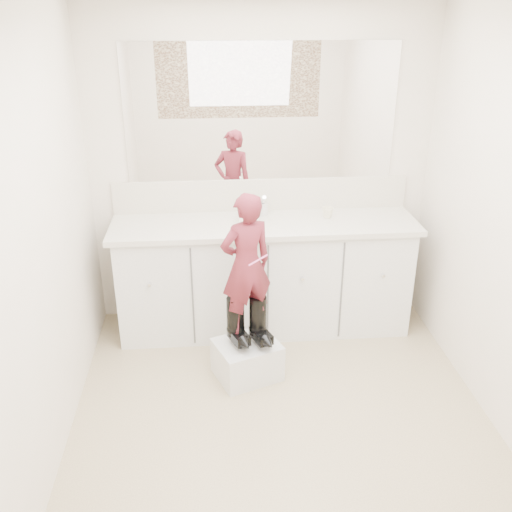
{
  "coord_description": "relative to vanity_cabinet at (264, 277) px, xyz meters",
  "views": [
    {
      "loc": [
        -0.4,
        -2.73,
        2.4
      ],
      "look_at": [
        -0.11,
        0.62,
        0.88
      ],
      "focal_mm": 40.0,
      "sensor_mm": 36.0,
      "label": 1
    }
  ],
  "objects": [
    {
      "name": "floor",
      "position": [
        0.0,
        -1.23,
        -0.42
      ],
      "size": [
        3.0,
        3.0,
        0.0
      ],
      "primitive_type": "plane",
      "color": "#927B5F",
      "rests_on": "ground"
    },
    {
      "name": "ceiling",
      "position": [
        0.0,
        -1.23,
        1.97
      ],
      "size": [
        3.0,
        3.0,
        0.0
      ],
      "primitive_type": "plane",
      "rotation": [
        3.14,
        0.0,
        0.0
      ],
      "color": "white",
      "rests_on": "wall_back"
    },
    {
      "name": "wall_back",
      "position": [
        0.0,
        0.27,
        0.77
      ],
      "size": [
        2.6,
        0.0,
        2.6
      ],
      "primitive_type": "plane",
      "rotation": [
        1.57,
        0.0,
        0.0
      ],
      "color": "beige",
      "rests_on": "floor"
    },
    {
      "name": "wall_front",
      "position": [
        0.0,
        -2.73,
        0.77
      ],
      "size": [
        2.6,
        0.0,
        2.6
      ],
      "primitive_type": "plane",
      "rotation": [
        -1.57,
        0.0,
        0.0
      ],
      "color": "beige",
      "rests_on": "floor"
    },
    {
      "name": "wall_left",
      "position": [
        -1.3,
        -1.23,
        0.78
      ],
      "size": [
        0.0,
        3.0,
        3.0
      ],
      "primitive_type": "plane",
      "rotation": [
        1.57,
        0.0,
        1.57
      ],
      "color": "beige",
      "rests_on": "floor"
    },
    {
      "name": "vanity_cabinet",
      "position": [
        0.0,
        0.0,
        0.0
      ],
      "size": [
        2.2,
        0.55,
        0.85
      ],
      "primitive_type": "cube",
      "color": "silver",
      "rests_on": "floor"
    },
    {
      "name": "countertop",
      "position": [
        0.0,
        -0.01,
        0.45
      ],
      "size": [
        2.28,
        0.58,
        0.04
      ],
      "primitive_type": "cube",
      "color": "beige",
      "rests_on": "vanity_cabinet"
    },
    {
      "name": "backsplash",
      "position": [
        0.0,
        0.26,
        0.59
      ],
      "size": [
        2.28,
        0.03,
        0.25
      ],
      "primitive_type": "cube",
      "color": "beige",
      "rests_on": "countertop"
    },
    {
      "name": "mirror",
      "position": [
        0.0,
        0.26,
        1.22
      ],
      "size": [
        2.0,
        0.02,
        1.0
      ],
      "primitive_type": "cube",
      "color": "white",
      "rests_on": "wall_back"
    },
    {
      "name": "dot_panel",
      "position": [
        0.0,
        -2.71,
        1.22
      ],
      "size": [
        2.0,
        0.01,
        1.2
      ],
      "primitive_type": "cube",
      "color": "#472819",
      "rests_on": "wall_front"
    },
    {
      "name": "faucet",
      "position": [
        0.0,
        0.15,
        0.52
      ],
      "size": [
        0.08,
        0.08,
        0.1
      ],
      "primitive_type": "cylinder",
      "color": "silver",
      "rests_on": "countertop"
    },
    {
      "name": "cup",
      "position": [
        0.48,
        0.05,
        0.51
      ],
      "size": [
        0.11,
        0.11,
        0.08
      ],
      "primitive_type": "imported",
      "rotation": [
        0.0,
        0.0,
        -0.26
      ],
      "color": "#EEE6BF",
      "rests_on": "countertop"
    },
    {
      "name": "soap_bottle",
      "position": [
        -0.14,
        0.01,
        0.56
      ],
      "size": [
        0.1,
        0.1,
        0.19
      ],
      "primitive_type": "imported",
      "rotation": [
        0.0,
        0.0,
        -0.17
      ],
      "color": "white",
      "rests_on": "countertop"
    },
    {
      "name": "step_stool",
      "position": [
        -0.18,
        -0.67,
        -0.29
      ],
      "size": [
        0.51,
        0.47,
        0.26
      ],
      "primitive_type": "cube",
      "rotation": [
        0.0,
        0.0,
        0.37
      ],
      "color": "silver",
      "rests_on": "floor"
    },
    {
      "name": "boot_left",
      "position": [
        -0.26,
        -0.65,
        0.01
      ],
      "size": [
        0.2,
        0.26,
        0.34
      ],
      "primitive_type": null,
      "rotation": [
        0.0,
        0.0,
        0.37
      ],
      "color": "black",
      "rests_on": "step_stool"
    },
    {
      "name": "boot_right",
      "position": [
        -0.11,
        -0.65,
        0.01
      ],
      "size": [
        0.2,
        0.26,
        0.34
      ],
      "primitive_type": null,
      "rotation": [
        0.0,
        0.0,
        0.37
      ],
      "color": "black",
      "rests_on": "step_stool"
    },
    {
      "name": "toddler",
      "position": [
        -0.18,
        -0.65,
        0.42
      ],
      "size": [
        0.41,
        0.34,
        0.97
      ],
      "primitive_type": "imported",
      "rotation": [
        0.0,
        0.0,
        3.51
      ],
      "color": "#A83349",
      "rests_on": "step_stool"
    },
    {
      "name": "toothbrush",
      "position": [
        -0.11,
        -0.73,
        0.49
      ],
      "size": [
        0.13,
        0.06,
        0.06
      ],
      "primitive_type": "cylinder",
      "rotation": [
        0.0,
        1.22,
        0.37
      ],
      "color": "pink",
      "rests_on": "toddler"
    }
  ]
}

